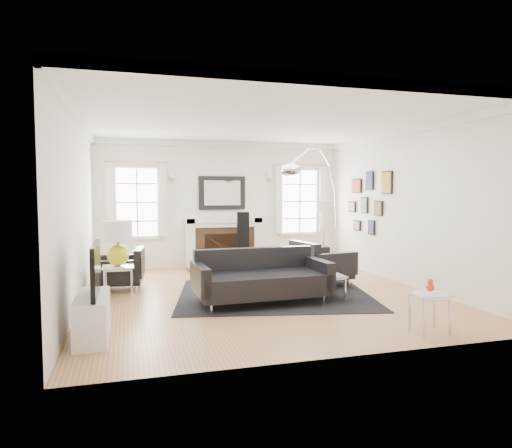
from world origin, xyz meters
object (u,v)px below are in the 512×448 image
object	(u,v)px
fireplace	(224,243)
armchair_left	(123,271)
sofa	(260,279)
arc_floor_lamp	(316,206)
gourd_lamp	(118,240)
armchair_right	(319,265)
coffee_table	(311,275)

from	to	relation	value
fireplace	armchair_left	xyz separation A→B (m)	(-2.14, -1.82, -0.22)
sofa	arc_floor_lamp	world-z (taller)	arc_floor_lamp
fireplace	armchair_left	world-z (taller)	fireplace
sofa	armchair_left	distance (m)	2.53
armchair_left	gourd_lamp	distance (m)	0.95
armchair_right	arc_floor_lamp	xyz separation A→B (m)	(0.18, 0.62, 1.04)
armchair_right	coffee_table	bearing A→B (deg)	-120.46
fireplace	armchair_right	xyz separation A→B (m)	(1.26, -2.37, -0.18)
fireplace	armchair_left	bearing A→B (deg)	-139.71
gourd_lamp	arc_floor_lamp	xyz separation A→B (m)	(3.64, 0.79, 0.48)
sofa	armchair_right	bearing A→B (deg)	34.92
sofa	arc_floor_lamp	bearing A→B (deg)	45.27
sofa	arc_floor_lamp	xyz separation A→B (m)	(1.57, 1.59, 1.04)
armchair_right	armchair_left	bearing A→B (deg)	170.67
gourd_lamp	sofa	bearing A→B (deg)	-21.12
sofa	gourd_lamp	distance (m)	2.29
fireplace	sofa	world-z (taller)	fireplace
fireplace	coffee_table	distance (m)	3.34
armchair_left	fireplace	bearing A→B (deg)	40.29
fireplace	arc_floor_lamp	size ratio (longest dim) A/B	0.66
armchair_right	arc_floor_lamp	bearing A→B (deg)	73.41
armchair_right	gourd_lamp	distance (m)	3.51
sofa	coffee_table	bearing A→B (deg)	5.74
fireplace	armchair_right	distance (m)	2.69
armchair_left	gourd_lamp	world-z (taller)	gourd_lamp
coffee_table	arc_floor_lamp	xyz separation A→B (m)	(0.70, 1.50, 1.05)
armchair_left	coffee_table	size ratio (longest dim) A/B	1.09
sofa	coffee_table	world-z (taller)	sofa
sofa	gourd_lamp	world-z (taller)	gourd_lamp
armchair_right	gourd_lamp	xyz separation A→B (m)	(-3.46, -0.17, 0.56)
sofa	coffee_table	distance (m)	0.87
armchair_left	arc_floor_lamp	bearing A→B (deg)	0.96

